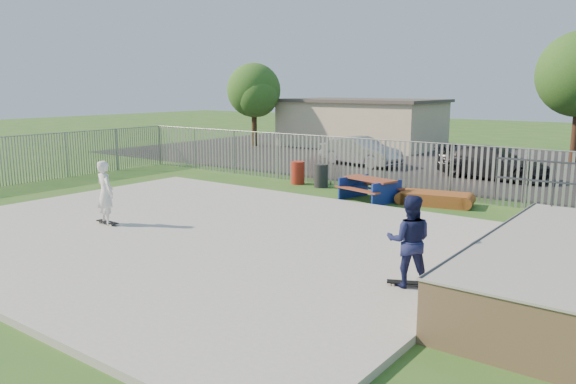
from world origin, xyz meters
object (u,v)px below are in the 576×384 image
Objects in this scene: trash_bin_grey at (321,176)px; trash_bin_red at (298,173)px; car_dark at (493,163)px; skater_navy at (409,241)px; funbox at (435,199)px; picnic_table at (370,189)px; car_silver at (361,151)px; skater_white at (105,193)px; tree_left at (254,90)px.

trash_bin_red is at bearing 177.68° from trash_bin_grey.
car_dark is 2.69× the size of skater_navy.
funbox is at bearing -6.18° from trash_bin_grey.
skater_navy is at bearing -164.73° from car_dark.
picnic_table is 9.14m from skater_navy.
picnic_table is at bearing -137.91° from car_silver.
skater_white is at bearing -102.07° from picnic_table.
picnic_table is 4.29m from trash_bin_red.
trash_bin_red is 0.19× the size of car_dark.
trash_bin_red is 0.21× the size of car_silver.
picnic_table is 9.06m from car_silver.
trash_bin_grey is at bearing -153.56° from car_silver.
picnic_table is at bearing 168.95° from car_dark.
trash_bin_grey is at bearing -40.37° from tree_left.
car_dark is at bearing -100.60° from skater_white.
car_dark is at bearing 51.79° from trash_bin_grey.
trash_bin_red reaches higher than picnic_table.
skater_navy and skater_white have the same top height.
car_silver is 0.79× the size of tree_left.
car_dark is at bearing 45.41° from trash_bin_red.
skater_white is at bearing -96.60° from trash_bin_grey.
car_silver reaches higher than picnic_table.
car_silver reaches higher than trash_bin_grey.
funbox is 6.28m from trash_bin_red.
skater_navy is (20.44, -19.50, -2.70)m from tree_left.
skater_white reaches higher than funbox.
car_dark is at bearing 89.13° from picnic_table.
picnic_table is 1.24× the size of skater_navy.
picnic_table is at bearing -173.92° from funbox.
trash_bin_grey is 7.93m from car_dark.
funbox is 21.13m from tree_left.
picnic_table is 0.40× the size of tree_left.
tree_left reaches higher than trash_bin_red.
tree_left reaches higher than trash_bin_grey.
car_silver is 11.84m from tree_left.
trash_bin_red is 0.52× the size of skater_white.
car_silver is 18.18m from skater_navy.
skater_white is (-9.00, -0.48, 0.00)m from skater_navy.
car_silver is (-0.67, 6.41, 0.27)m from trash_bin_red.
picnic_table is 2.27m from funbox.
skater_navy reaches higher than car_dark.
picnic_table is 3.16m from trash_bin_grey.
tree_left is 3.08× the size of skater_white.
skater_white reaches higher than trash_bin_grey.
trash_bin_grey is 0.51× the size of skater_white.
tree_left is (-10.66, 4.19, 3.01)m from car_silver.
trash_bin_red is (-6.24, 0.60, 0.26)m from funbox.
picnic_table is at bearing -17.56° from trash_bin_red.
car_silver is 0.90× the size of car_dark.
skater_navy is at bearing -43.66° from tree_left.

